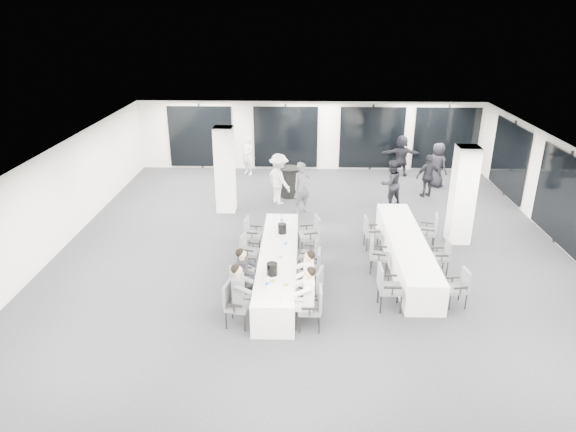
% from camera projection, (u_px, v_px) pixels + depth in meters
% --- Properties ---
extents(room, '(14.04, 16.04, 2.84)m').
position_uv_depth(room, '(344.00, 193.00, 14.54)').
color(room, '#242429').
rests_on(room, ground).
extents(column_left, '(0.60, 0.60, 2.80)m').
position_uv_depth(column_left, '(225.00, 170.00, 16.58)').
color(column_left, white).
rests_on(column_left, floor).
extents(column_right, '(0.60, 0.60, 2.80)m').
position_uv_depth(column_right, '(463.00, 195.00, 14.34)').
color(column_right, white).
rests_on(column_right, floor).
extents(banquet_table_main, '(0.90, 5.00, 0.75)m').
position_uv_depth(banquet_table_main, '(278.00, 266.00, 12.62)').
color(banquet_table_main, silver).
rests_on(banquet_table_main, floor).
extents(banquet_table_side, '(0.90, 5.00, 0.75)m').
position_uv_depth(banquet_table_side, '(406.00, 251.00, 13.36)').
color(banquet_table_side, silver).
rests_on(banquet_table_side, floor).
extents(cocktail_table, '(0.76, 0.76, 1.06)m').
position_uv_depth(cocktail_table, '(290.00, 182.00, 18.16)').
color(cocktail_table, black).
rests_on(cocktail_table, floor).
extents(chair_main_left_near, '(0.57, 0.61, 0.97)m').
position_uv_depth(chair_main_left_near, '(234.00, 302.00, 10.74)').
color(chair_main_left_near, '#4D4F55').
rests_on(chair_main_left_near, floor).
extents(chair_main_left_second, '(0.58, 0.61, 0.95)m').
position_uv_depth(chair_main_left_second, '(238.00, 285.00, 11.40)').
color(chair_main_left_second, '#4D4F55').
rests_on(chair_main_left_second, floor).
extents(chair_main_left_mid, '(0.45, 0.50, 0.86)m').
position_uv_depth(chair_main_left_mid, '(244.00, 265.00, 12.39)').
color(chair_main_left_mid, '#4D4F55').
rests_on(chair_main_left_mid, floor).
extents(chair_main_left_fourth, '(0.53, 0.55, 0.87)m').
position_uv_depth(chair_main_left_fourth, '(248.00, 249.00, 13.23)').
color(chair_main_left_fourth, '#4D4F55').
rests_on(chair_main_left_fourth, floor).
extents(chair_main_left_far, '(0.53, 0.57, 0.92)m').
position_uv_depth(chair_main_left_far, '(251.00, 232.00, 14.15)').
color(chair_main_left_far, '#4D4F55').
rests_on(chair_main_left_far, floor).
extents(chair_main_right_near, '(0.49, 0.55, 0.95)m').
position_uv_depth(chair_main_right_near, '(314.00, 305.00, 10.63)').
color(chair_main_right_near, '#4D4F55').
rests_on(chair_main_right_near, floor).
extents(chair_main_right_second, '(0.62, 0.65, 1.01)m').
position_uv_depth(chair_main_right_second, '(313.00, 286.00, 11.28)').
color(chair_main_right_second, '#4D4F55').
rests_on(chair_main_right_second, floor).
extents(chair_main_right_mid, '(0.55, 0.60, 1.01)m').
position_uv_depth(chair_main_right_mid, '(313.00, 267.00, 12.13)').
color(chair_main_right_mid, '#4D4F55').
rests_on(chair_main_right_mid, floor).
extents(chair_main_right_fourth, '(0.55, 0.58, 0.92)m').
position_uv_depth(chair_main_right_fourth, '(312.00, 252.00, 12.96)').
color(chair_main_right_fourth, '#4D4F55').
rests_on(chair_main_right_fourth, floor).
extents(chair_main_right_far, '(0.62, 0.65, 1.04)m').
position_uv_depth(chair_main_right_far, '(312.00, 232.00, 13.98)').
color(chair_main_right_far, '#4D4F55').
rests_on(chair_main_right_far, floor).
extents(chair_side_left_near, '(0.53, 0.59, 1.04)m').
position_uv_depth(chair_side_left_near, '(386.00, 285.00, 11.33)').
color(chair_side_left_near, '#4D4F55').
rests_on(chair_side_left_near, floor).
extents(chair_side_left_mid, '(0.56, 0.59, 0.92)m').
position_uv_depth(chair_side_left_mid, '(377.00, 253.00, 12.94)').
color(chair_side_left_mid, '#4D4F55').
rests_on(chair_side_left_mid, floor).
extents(chair_side_left_far, '(0.49, 0.54, 0.92)m').
position_uv_depth(chair_side_left_far, '(370.00, 231.00, 14.22)').
color(chair_side_left_far, '#4D4F55').
rests_on(chair_side_left_far, floor).
extents(chair_side_right_near, '(0.50, 0.54, 0.88)m').
position_uv_depth(chair_side_right_near, '(460.00, 285.00, 11.48)').
color(chair_side_right_near, '#4D4F55').
rests_on(chair_side_right_near, floor).
extents(chair_side_right_mid, '(0.45, 0.51, 0.88)m').
position_uv_depth(chair_side_right_mid, '(442.00, 254.00, 12.93)').
color(chair_side_right_mid, '#4D4F55').
rests_on(chair_side_right_mid, floor).
extents(chair_side_right_far, '(0.58, 0.62, 0.99)m').
position_uv_depth(chair_side_right_far, '(430.00, 229.00, 14.23)').
color(chair_side_right_far, '#4D4F55').
rests_on(chair_side_right_far, floor).
extents(seated_guest_a, '(0.50, 0.38, 1.44)m').
position_uv_depth(seated_guest_a, '(241.00, 291.00, 10.63)').
color(seated_guest_a, '#515258').
rests_on(seated_guest_a, floor).
extents(seated_guest_b, '(0.50, 0.38, 1.44)m').
position_uv_depth(seated_guest_b, '(245.00, 274.00, 11.31)').
color(seated_guest_b, black).
rests_on(seated_guest_b, floor).
extents(seated_guest_c, '(0.50, 0.38, 1.44)m').
position_uv_depth(seated_guest_c, '(306.00, 294.00, 10.53)').
color(seated_guest_c, silver).
rests_on(seated_guest_c, floor).
extents(seated_guest_d, '(0.50, 0.38, 1.44)m').
position_uv_depth(seated_guest_d, '(306.00, 276.00, 11.22)').
color(seated_guest_d, silver).
rests_on(seated_guest_d, floor).
extents(standing_guest_a, '(0.89, 0.84, 1.91)m').
position_uv_depth(standing_guest_a, '(302.00, 184.00, 16.62)').
color(standing_guest_a, '#515258').
rests_on(standing_guest_a, floor).
extents(standing_guest_b, '(1.03, 0.90, 1.83)m').
position_uv_depth(standing_guest_b, '(391.00, 180.00, 17.12)').
color(standing_guest_b, black).
rests_on(standing_guest_b, floor).
extents(standing_guest_c, '(1.29, 1.42, 1.98)m').
position_uv_depth(standing_guest_c, '(279.00, 176.00, 17.33)').
color(standing_guest_c, silver).
rests_on(standing_guest_c, floor).
extents(standing_guest_d, '(1.14, 0.83, 1.74)m').
position_uv_depth(standing_guest_d, '(428.00, 173.00, 18.00)').
color(standing_guest_d, black).
rests_on(standing_guest_d, floor).
extents(standing_guest_e, '(0.97, 1.06, 1.89)m').
position_uv_depth(standing_guest_e, '(438.00, 162.00, 19.04)').
color(standing_guest_e, black).
rests_on(standing_guest_e, floor).
extents(standing_guest_f, '(1.73, 0.71, 1.87)m').
position_uv_depth(standing_guest_f, '(401.00, 153.00, 20.27)').
color(standing_guest_f, black).
rests_on(standing_guest_f, floor).
extents(standing_guest_g, '(0.82, 0.80, 1.74)m').
position_uv_depth(standing_guest_g, '(248.00, 153.00, 20.47)').
color(standing_guest_g, silver).
rests_on(standing_guest_g, floor).
extents(ice_bucket_near, '(0.25, 0.25, 0.28)m').
position_uv_depth(ice_bucket_near, '(272.00, 269.00, 11.38)').
color(ice_bucket_near, black).
rests_on(ice_bucket_near, banquet_table_main).
extents(ice_bucket_far, '(0.23, 0.23, 0.26)m').
position_uv_depth(ice_bucket_far, '(282.00, 228.00, 13.48)').
color(ice_bucket_far, black).
rests_on(ice_bucket_far, banquet_table_main).
extents(water_bottle_a, '(0.08, 0.08, 0.24)m').
position_uv_depth(water_bottle_a, '(267.00, 282.00, 10.89)').
color(water_bottle_a, silver).
rests_on(water_bottle_a, banquet_table_main).
extents(water_bottle_b, '(0.07, 0.07, 0.22)m').
position_uv_depth(water_bottle_b, '(286.00, 242.00, 12.75)').
color(water_bottle_b, silver).
rests_on(water_bottle_b, banquet_table_main).
extents(water_bottle_c, '(0.07, 0.07, 0.24)m').
position_uv_depth(water_bottle_c, '(282.00, 219.00, 14.13)').
color(water_bottle_c, silver).
rests_on(water_bottle_c, banquet_table_main).
extents(plate_a, '(0.19, 0.19, 0.03)m').
position_uv_depth(plate_a, '(272.00, 282.00, 11.12)').
color(plate_a, white).
rests_on(plate_a, banquet_table_main).
extents(plate_b, '(0.21, 0.21, 0.03)m').
position_uv_depth(plate_b, '(286.00, 285.00, 10.98)').
color(plate_b, white).
rests_on(plate_b, banquet_table_main).
extents(plate_c, '(0.20, 0.20, 0.03)m').
position_uv_depth(plate_c, '(280.00, 257.00, 12.20)').
color(plate_c, white).
rests_on(plate_c, banquet_table_main).
extents(wine_glass, '(0.07, 0.07, 0.19)m').
position_uv_depth(wine_glass, '(281.00, 296.00, 10.30)').
color(wine_glass, silver).
rests_on(wine_glass, banquet_table_main).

